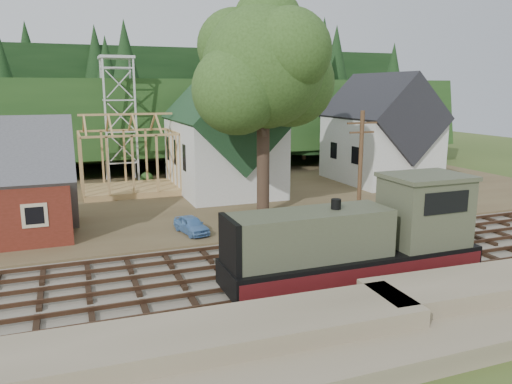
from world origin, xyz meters
name	(u,v)px	position (x,y,z in m)	size (l,w,h in m)	color
ground	(297,268)	(0.00, 0.00, 0.00)	(140.00, 140.00, 0.00)	#384C1E
embankment	(394,343)	(0.00, -8.50, 0.00)	(64.00, 5.00, 1.60)	#7F7259
railroad_bed	(297,267)	(0.00, 0.00, 0.08)	(64.00, 11.00, 0.16)	#726B5B
village_flat	(207,198)	(0.00, 18.00, 0.15)	(64.00, 26.00, 0.30)	brown
hillside	(158,162)	(0.00, 42.00, 0.00)	(70.00, 28.00, 8.00)	#1E3F19
ridge	(141,148)	(0.00, 58.00, 0.00)	(80.00, 20.00, 12.00)	black
church	(223,137)	(2.00, 19.68, 5.18)	(8.40, 15.17, 13.00)	silver
farmhouse	(380,135)	(18.00, 19.00, 4.87)	(8.40, 10.80, 10.60)	silver
timber_frame	(129,159)	(-6.00, 22.00, 3.27)	(8.20, 6.20, 6.99)	tan
lattice_tower	(117,82)	(-6.00, 28.00, 10.03)	(3.20, 3.20, 12.12)	silver
big_tree	(265,76)	(2.17, 10.08, 10.22)	(10.90, 8.40, 14.70)	#38281E
telegraph_pole_near	(360,168)	(7.00, 5.20, 4.25)	(2.20, 0.28, 8.00)	#4C331E
locomotive	(363,240)	(2.04, -3.00, 2.22)	(12.72, 3.18, 5.07)	black
car_blue	(191,225)	(-3.91, 7.50, 0.85)	(1.31, 3.26, 1.11)	#6397D4
car_red	(418,171)	(23.57, 19.79, 0.86)	(1.84, 3.99, 1.11)	#B1150E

